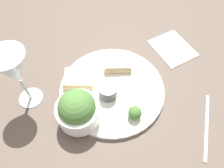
{
  "coord_description": "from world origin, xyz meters",
  "views": [
    {
      "loc": [
        -0.08,
        -0.32,
        0.53
      ],
      "look_at": [
        0.0,
        0.0,
        0.03
      ],
      "focal_mm": 35.0,
      "sensor_mm": 36.0,
      "label": 1
    }
  ],
  "objects_px": {
    "cheese_toast_far": "(117,62)",
    "wine_glass": "(14,70)",
    "cheese_toast_near": "(79,79)",
    "fork": "(207,126)",
    "napkin": "(173,48)",
    "salad_bowl": "(78,110)",
    "sauce_ramekin": "(108,91)"
  },
  "relations": [
    {
      "from": "wine_glass",
      "to": "fork",
      "type": "bearing_deg",
      "value": -23.36
    },
    {
      "from": "napkin",
      "to": "fork",
      "type": "xyz_separation_m",
      "value": [
        -0.02,
        -0.27,
        0.0
      ]
    },
    {
      "from": "cheese_toast_far",
      "to": "napkin",
      "type": "height_order",
      "value": "cheese_toast_far"
    },
    {
      "from": "cheese_toast_far",
      "to": "wine_glass",
      "type": "relative_size",
      "value": 0.5
    },
    {
      "from": "cheese_toast_near",
      "to": "cheese_toast_far",
      "type": "xyz_separation_m",
      "value": [
        0.12,
        0.03,
        0.0
      ]
    },
    {
      "from": "salad_bowl",
      "to": "cheese_toast_near",
      "type": "xyz_separation_m",
      "value": [
        0.02,
        0.11,
        -0.03
      ]
    },
    {
      "from": "wine_glass",
      "to": "napkin",
      "type": "height_order",
      "value": "wine_glass"
    },
    {
      "from": "salad_bowl",
      "to": "wine_glass",
      "type": "bearing_deg",
      "value": 142.51
    },
    {
      "from": "cheese_toast_near",
      "to": "wine_glass",
      "type": "distance_m",
      "value": 0.17
    },
    {
      "from": "salad_bowl",
      "to": "wine_glass",
      "type": "height_order",
      "value": "wine_glass"
    },
    {
      "from": "salad_bowl",
      "to": "fork",
      "type": "xyz_separation_m",
      "value": [
        0.32,
        -0.09,
        -0.05
      ]
    },
    {
      "from": "napkin",
      "to": "fork",
      "type": "height_order",
      "value": "same"
    },
    {
      "from": "wine_glass",
      "to": "cheese_toast_far",
      "type": "bearing_deg",
      "value": 10.59
    },
    {
      "from": "cheese_toast_near",
      "to": "napkin",
      "type": "relative_size",
      "value": 0.61
    },
    {
      "from": "salad_bowl",
      "to": "sauce_ramekin",
      "type": "distance_m",
      "value": 0.1
    },
    {
      "from": "cheese_toast_near",
      "to": "wine_glass",
      "type": "relative_size",
      "value": 0.52
    },
    {
      "from": "fork",
      "to": "cheese_toast_far",
      "type": "bearing_deg",
      "value": 126.77
    },
    {
      "from": "wine_glass",
      "to": "fork",
      "type": "xyz_separation_m",
      "value": [
        0.44,
        -0.19,
        -0.13
      ]
    },
    {
      "from": "wine_glass",
      "to": "napkin",
      "type": "distance_m",
      "value": 0.48
    },
    {
      "from": "sauce_ramekin",
      "to": "cheese_toast_near",
      "type": "distance_m",
      "value": 0.1
    },
    {
      "from": "sauce_ramekin",
      "to": "cheese_toast_near",
      "type": "xyz_separation_m",
      "value": [
        -0.07,
        0.06,
        -0.01
      ]
    },
    {
      "from": "salad_bowl",
      "to": "napkin",
      "type": "height_order",
      "value": "salad_bowl"
    },
    {
      "from": "wine_glass",
      "to": "napkin",
      "type": "relative_size",
      "value": 1.15
    },
    {
      "from": "cheese_toast_near",
      "to": "wine_glass",
      "type": "xyz_separation_m",
      "value": [
        -0.14,
        -0.02,
        0.1
      ]
    },
    {
      "from": "salad_bowl",
      "to": "cheese_toast_far",
      "type": "bearing_deg",
      "value": 46.63
    },
    {
      "from": "cheese_toast_near",
      "to": "fork",
      "type": "distance_m",
      "value": 0.36
    },
    {
      "from": "salad_bowl",
      "to": "cheese_toast_far",
      "type": "relative_size",
      "value": 1.18
    },
    {
      "from": "sauce_ramekin",
      "to": "napkin",
      "type": "xyz_separation_m",
      "value": [
        0.25,
        0.13,
        -0.03
      ]
    },
    {
      "from": "sauce_ramekin",
      "to": "fork",
      "type": "distance_m",
      "value": 0.27
    },
    {
      "from": "cheese_toast_far",
      "to": "napkin",
      "type": "xyz_separation_m",
      "value": [
        0.2,
        0.04,
        -0.02
      ]
    },
    {
      "from": "salad_bowl",
      "to": "fork",
      "type": "bearing_deg",
      "value": -16.66
    },
    {
      "from": "wine_glass",
      "to": "fork",
      "type": "relative_size",
      "value": 1.07
    }
  ]
}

